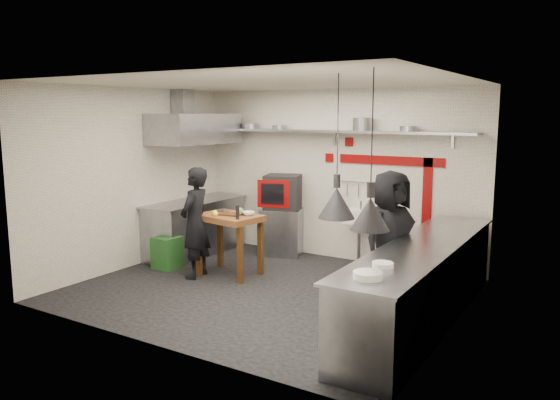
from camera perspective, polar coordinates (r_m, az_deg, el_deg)
The scene contains 47 objects.
floor at distance 7.58m, azimuth -1.45°, elevation -9.46°, with size 5.00×5.00×0.00m, color black.
ceiling at distance 7.20m, azimuth -1.55°, elevation 12.19°, with size 5.00×5.00×0.00m, color beige.
wall_back at distance 9.07m, azimuth 5.78°, elevation 2.64°, with size 5.00×0.04×2.80m, color silver.
wall_front at distance 5.64m, azimuth -13.25°, elevation -1.45°, with size 5.00×0.04×2.80m, color silver.
wall_left at distance 8.86m, azimuth -15.17°, elevation 2.22°, with size 0.04×4.20×2.80m, color silver.
wall_right at distance 6.26m, azimuth 18.03°, elevation -0.62°, with size 0.04×4.20×2.80m, color silver.
red_band_horiz at distance 8.66m, azimuth 11.42°, elevation 4.06°, with size 1.70×0.02×0.14m, color #710505.
red_band_vert at distance 8.52m, azimuth 15.11°, elevation 0.60°, with size 0.14×0.02×1.10m, color #710505.
red_tile_a at distance 8.90m, azimuth 7.23°, elevation 6.04°, with size 0.14×0.02×0.14m, color #710505.
red_tile_b at distance 9.07m, azimuth 5.18°, elevation 4.42°, with size 0.14×0.02×0.14m, color #710505.
back_shelf at distance 8.86m, azimuth 5.34°, elevation 7.16°, with size 4.60×0.34×0.04m, color slate.
shelf_bracket_left at distance 9.98m, azimuth -4.17°, elevation 6.80°, with size 0.04×0.06×0.24m, color slate.
shelf_bracket_mid at distance 9.00m, azimuth 5.76°, elevation 6.55°, with size 0.04×0.06×0.24m, color slate.
shelf_bracket_right at distance 8.35m, azimuth 17.63°, elevation 5.98°, with size 0.04×0.06×0.24m, color slate.
pan_far_left at distance 9.65m, azimuth -3.02°, elevation 7.72°, with size 0.28×0.28×0.09m, color slate.
pan_mid_left at distance 9.33m, azimuth -0.06°, elevation 7.63°, with size 0.24×0.24×0.07m, color slate.
stock_pot at distance 8.63m, azimuth 8.63°, elevation 7.85°, with size 0.31×0.31×0.20m, color slate.
pan_right at distance 8.37m, azimuth 13.31°, elevation 7.27°, with size 0.26×0.26×0.08m, color slate.
oven_stand at distance 9.38m, azimuth 0.22°, elevation -3.30°, with size 0.67×0.61×0.80m, color slate.
combi_oven at distance 9.23m, azimuth 0.29°, elevation 0.85°, with size 0.57×0.54×0.58m, color black.
oven_door at distance 9.01m, azimuth -0.69°, elevation 0.65°, with size 0.54×0.03×0.46m, color #710505.
oven_glass at distance 8.99m, azimuth -0.79°, elevation 0.64°, with size 0.38×0.02×0.34m, color black.
hand_sink at distance 8.78m, azimuth 8.43°, elevation -1.72°, with size 0.46×0.34×0.22m, color silver.
sink_tap at distance 8.75m, azimuth 8.46°, elevation -0.57°, with size 0.03×0.03×0.14m, color slate.
sink_drain at distance 8.83m, azimuth 8.26°, elevation -4.57°, with size 0.06×0.06×0.66m, color slate.
utensil_rail at distance 8.82m, azimuth 8.87°, elevation 1.87°, with size 0.02×0.02×0.90m, color slate.
counter_right at distance 6.57m, azimuth 14.62°, elevation -8.56°, with size 0.70×3.80×0.90m, color slate.
counter_right_top at distance 6.45m, azimuth 14.79°, elevation -4.61°, with size 0.76×3.90×0.03m, color slate.
plate_stack at distance 5.01m, azimuth 9.16°, elevation -7.77°, with size 0.26×0.26×0.07m, color silver.
small_bowl_right at distance 5.39m, azimuth 10.68°, elevation -6.69°, with size 0.21×0.21×0.05m, color silver.
counter_left at distance 9.52m, azimuth -8.88°, elevation -2.91°, with size 0.70×1.90×0.90m, color slate.
counter_left_top at distance 9.44m, azimuth -8.95°, elevation -0.15°, with size 0.76×2.00×0.03m, color slate.
extractor_hood at distance 9.29m, azimuth -8.90°, elevation 7.36°, with size 0.78×1.60×0.50m, color slate.
hood_duct at distance 9.46m, azimuth -10.13°, elevation 9.78°, with size 0.28×0.28×0.50m, color slate.
green_bin at distance 8.76m, azimuth -11.71°, elevation -5.39°, with size 0.37×0.37×0.50m, color #215821.
prep_table at distance 8.21m, azimuth -5.29°, elevation -4.70°, with size 0.92×0.64×0.92m, color brown, non-canonical shape.
cutting_board at distance 8.07m, azimuth -5.11°, elevation -1.50°, with size 0.31×0.22×0.03m, color #44270F.
pepper_mill at distance 7.74m, azimuth -4.46°, elevation -1.28°, with size 0.05×0.05×0.20m, color black.
lemon_a at distance 8.09m, azimuth -6.81°, elevation -1.30°, with size 0.07×0.07×0.07m, color #F3F619.
lemon_b at distance 8.02m, azimuth -6.79°, elevation -1.41°, with size 0.08×0.08×0.08m, color #F3F619.
veg_ball at distance 8.10m, azimuth -4.20°, elevation -1.18°, with size 0.11×0.11×0.11m, color olive.
steel_tray at distance 8.35m, azimuth -6.07°, elevation -1.14°, with size 0.18×0.12×0.03m, color slate.
bowl at distance 8.04m, azimuth -3.31°, elevation -1.41°, with size 0.18×0.18×0.06m, color silver.
heat_lamp_near at distance 5.58m, azimuth 6.03°, elevation 5.53°, with size 0.38×0.38×1.47m, color black, non-canonical shape.
heat_lamp_far at distance 4.93m, azimuth 9.56°, elevation 5.14°, with size 0.36×0.36×1.44m, color black, non-canonical shape.
chef_left at distance 8.10m, azimuth -8.84°, elevation -2.36°, with size 0.60×0.39×1.64m, color black.
chef_right at distance 6.98m, azimuth 11.41°, elevation -3.95°, with size 0.84×0.54×1.71m, color black.
Camera 1 is at (3.93, -6.02, 2.40)m, focal length 35.00 mm.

